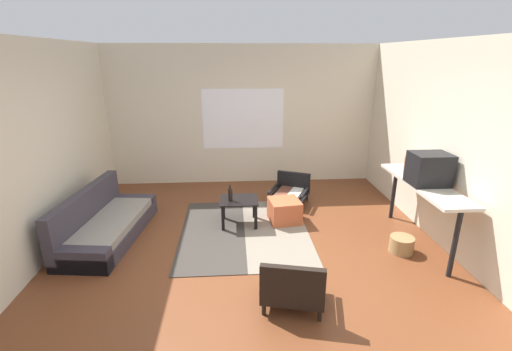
# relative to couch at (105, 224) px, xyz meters

# --- Properties ---
(ground_plane) EXTENTS (7.80, 7.80, 0.00)m
(ground_plane) POSITION_rel_couch_xyz_m (2.05, -0.72, -0.21)
(ground_plane) COLOR brown
(far_wall_with_window) EXTENTS (5.60, 0.13, 2.70)m
(far_wall_with_window) POSITION_rel_couch_xyz_m (2.05, 2.34, 1.14)
(far_wall_with_window) COLOR beige
(far_wall_with_window) RESTS_ON ground
(side_wall_right) EXTENTS (0.12, 6.60, 2.70)m
(side_wall_right) POSITION_rel_couch_xyz_m (4.71, -0.42, 1.14)
(side_wall_right) COLOR beige
(side_wall_right) RESTS_ON ground
(side_wall_left) EXTENTS (0.12, 6.60, 2.70)m
(side_wall_left) POSITION_rel_couch_xyz_m (-0.61, -0.42, 1.14)
(side_wall_left) COLOR beige
(side_wall_left) RESTS_ON ground
(area_rug) EXTENTS (1.87, 2.22, 0.01)m
(area_rug) POSITION_rel_couch_xyz_m (1.99, 0.05, -0.21)
(area_rug) COLOR #38332D
(area_rug) RESTS_ON ground
(couch) EXTENTS (0.97, 1.95, 0.71)m
(couch) POSITION_rel_couch_xyz_m (0.00, 0.00, 0.00)
(couch) COLOR #38333D
(couch) RESTS_ON ground
(coffee_table) EXTENTS (0.57, 0.49, 0.41)m
(coffee_table) POSITION_rel_couch_xyz_m (1.92, 0.31, 0.11)
(coffee_table) COLOR black
(coffee_table) RESTS_ON ground
(armchair_by_window) EXTENTS (0.80, 0.81, 0.49)m
(armchair_by_window) POSITION_rel_couch_xyz_m (2.84, 1.12, 0.00)
(armchair_by_window) COLOR black
(armchair_by_window) RESTS_ON ground
(armchair_striped_foreground) EXTENTS (0.74, 0.66, 0.58)m
(armchair_striped_foreground) POSITION_rel_couch_xyz_m (2.42, -1.68, 0.04)
(armchair_striped_foreground) COLOR black
(armchair_striped_foreground) RESTS_ON ground
(ottoman_orange) EXTENTS (0.51, 0.51, 0.36)m
(ottoman_orange) POSITION_rel_couch_xyz_m (2.63, 0.35, -0.03)
(ottoman_orange) COLOR #BC5633
(ottoman_orange) RESTS_ON ground
(console_shelf) EXTENTS (0.47, 1.74, 0.89)m
(console_shelf) POSITION_rel_couch_xyz_m (4.36, -0.43, 0.59)
(console_shelf) COLOR beige
(console_shelf) RESTS_ON ground
(crt_television) EXTENTS (0.48, 0.38, 0.41)m
(crt_television) POSITION_rel_couch_xyz_m (4.36, -0.49, 0.89)
(crt_television) COLOR black
(crt_television) RESTS_ON console_shelf
(clay_vase) EXTENTS (0.23, 0.23, 0.32)m
(clay_vase) POSITION_rel_couch_xyz_m (4.36, -0.06, 0.81)
(clay_vase) COLOR #A87047
(clay_vase) RESTS_ON console_shelf
(glass_bottle) EXTENTS (0.06, 0.06, 0.25)m
(glass_bottle) POSITION_rel_couch_xyz_m (1.79, 0.27, 0.30)
(glass_bottle) COLOR black
(glass_bottle) RESTS_ON coffee_table
(wicker_basket) EXTENTS (0.31, 0.31, 0.22)m
(wicker_basket) POSITION_rel_couch_xyz_m (4.05, -0.67, -0.10)
(wicker_basket) COLOR #9E7A4C
(wicker_basket) RESTS_ON ground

